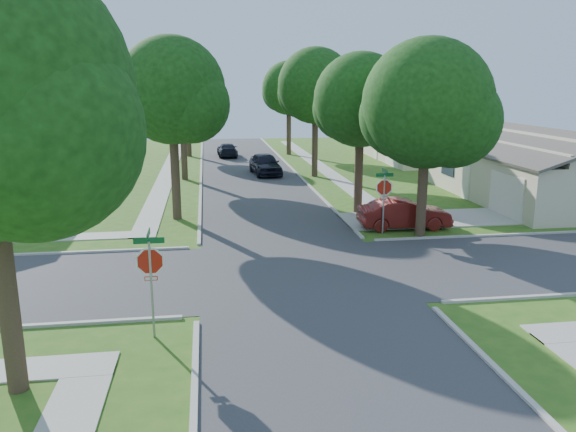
{
  "coord_description": "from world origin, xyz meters",
  "views": [
    {
      "loc": [
        -3.14,
        -19.14,
        6.74
      ],
      "look_at": [
        -0.03,
        2.16,
        1.6
      ],
      "focal_mm": 35.0,
      "sensor_mm": 36.0,
      "label": 1
    }
  ],
  "objects_px": {
    "stop_sign_sw": "(150,266)",
    "house_ne_near": "(536,174)",
    "tree_e_far": "(289,91)",
    "tree_w_mid": "(182,86)",
    "stop_sign_ne": "(384,190)",
    "house_ne_far": "(421,142)",
    "house_nw_far": "(56,144)",
    "car_curb_west": "(227,150)",
    "car_driveway": "(404,214)",
    "car_curb_east": "(265,164)",
    "tree_e_near": "(362,104)",
    "tree_ne_corner": "(428,110)",
    "tree_w_far": "(188,96)",
    "tree_w_near": "(173,96)",
    "tree_e_mid": "(316,89)"
  },
  "relations": [
    {
      "from": "stop_sign_sw",
      "to": "house_ne_near",
      "type": "relative_size",
      "value": 0.22
    },
    {
      "from": "tree_e_far",
      "to": "tree_w_mid",
      "type": "distance_m",
      "value": 16.05
    },
    {
      "from": "stop_sign_ne",
      "to": "tree_w_mid",
      "type": "height_order",
      "value": "tree_w_mid"
    },
    {
      "from": "house_ne_far",
      "to": "house_nw_far",
      "type": "height_order",
      "value": "same"
    },
    {
      "from": "tree_w_mid",
      "to": "car_curb_west",
      "type": "bearing_deg",
      "value": 74.23
    },
    {
      "from": "house_ne_far",
      "to": "car_driveway",
      "type": "relative_size",
      "value": 3.17
    },
    {
      "from": "house_nw_far",
      "to": "car_curb_east",
      "type": "height_order",
      "value": "house_nw_far"
    },
    {
      "from": "tree_w_mid",
      "to": "car_curb_west",
      "type": "relative_size",
      "value": 2.23
    },
    {
      "from": "tree_e_near",
      "to": "car_driveway",
      "type": "distance_m",
      "value": 6.18
    },
    {
      "from": "stop_sign_sw",
      "to": "tree_ne_corner",
      "type": "bearing_deg",
      "value": 38.84
    },
    {
      "from": "house_ne_far",
      "to": "car_curb_west",
      "type": "bearing_deg",
      "value": 166.29
    },
    {
      "from": "stop_sign_sw",
      "to": "tree_ne_corner",
      "type": "distance_m",
      "value": 14.64
    },
    {
      "from": "tree_e_far",
      "to": "car_curb_east",
      "type": "distance_m",
      "value": 13.27
    },
    {
      "from": "tree_e_near",
      "to": "house_nw_far",
      "type": "relative_size",
      "value": 0.61
    },
    {
      "from": "stop_sign_sw",
      "to": "house_ne_far",
      "type": "relative_size",
      "value": 0.22
    },
    {
      "from": "tree_w_far",
      "to": "stop_sign_ne",
      "type": "bearing_deg",
      "value": -72.3
    },
    {
      "from": "stop_sign_ne",
      "to": "tree_w_near",
      "type": "relative_size",
      "value": 0.33
    },
    {
      "from": "house_ne_far",
      "to": "car_driveway",
      "type": "height_order",
      "value": "house_ne_far"
    },
    {
      "from": "house_nw_far",
      "to": "car_curb_west",
      "type": "height_order",
      "value": "house_nw_far"
    },
    {
      "from": "stop_sign_ne",
      "to": "tree_e_mid",
      "type": "bearing_deg",
      "value": 89.8
    },
    {
      "from": "tree_e_near",
      "to": "tree_w_mid",
      "type": "height_order",
      "value": "tree_w_mid"
    },
    {
      "from": "tree_w_near",
      "to": "tree_w_mid",
      "type": "bearing_deg",
      "value": 89.98
    },
    {
      "from": "house_nw_far",
      "to": "car_curb_east",
      "type": "bearing_deg",
      "value": -29.39
    },
    {
      "from": "house_ne_near",
      "to": "tree_e_mid",
      "type": "bearing_deg",
      "value": 138.3
    },
    {
      "from": "car_curb_west",
      "to": "car_curb_east",
      "type": "bearing_deg",
      "value": 100.73
    },
    {
      "from": "tree_w_far",
      "to": "tree_ne_corner",
      "type": "height_order",
      "value": "tree_ne_corner"
    },
    {
      "from": "tree_w_mid",
      "to": "house_ne_near",
      "type": "bearing_deg",
      "value": -25.88
    },
    {
      "from": "tree_e_mid",
      "to": "tree_ne_corner",
      "type": "xyz_separation_m",
      "value": [
        1.6,
        -16.8,
        -0.66
      ]
    },
    {
      "from": "tree_w_far",
      "to": "car_curb_west",
      "type": "distance_m",
      "value": 6.04
    },
    {
      "from": "house_ne_far",
      "to": "car_curb_west",
      "type": "xyz_separation_m",
      "value": [
        -17.19,
        4.19,
        -0.89
      ]
    },
    {
      "from": "tree_e_mid",
      "to": "house_nw_far",
      "type": "relative_size",
      "value": 0.68
    },
    {
      "from": "tree_w_far",
      "to": "tree_ne_corner",
      "type": "xyz_separation_m",
      "value": [
        11.01,
        -29.8,
        0.09
      ]
    },
    {
      "from": "tree_e_far",
      "to": "house_ne_near",
      "type": "xyz_separation_m",
      "value": [
        11.24,
        -23.01,
        -4.46
      ]
    },
    {
      "from": "tree_e_mid",
      "to": "car_driveway",
      "type": "height_order",
      "value": "tree_e_mid"
    },
    {
      "from": "stop_sign_ne",
      "to": "tree_e_near",
      "type": "height_order",
      "value": "tree_e_near"
    },
    {
      "from": "house_ne_near",
      "to": "house_nw_far",
      "type": "xyz_separation_m",
      "value": [
        -31.98,
        21.0,
        0.0
      ]
    },
    {
      "from": "house_ne_far",
      "to": "car_curb_east",
      "type": "xyz_separation_m",
      "value": [
        -14.79,
        -6.68,
        -0.72
      ]
    },
    {
      "from": "tree_e_far",
      "to": "car_driveway",
      "type": "xyz_separation_m",
      "value": [
        1.25,
        -28.51,
        -5.27
      ]
    },
    {
      "from": "car_driveway",
      "to": "tree_e_mid",
      "type": "bearing_deg",
      "value": 6.6
    },
    {
      "from": "stop_sign_sw",
      "to": "car_driveway",
      "type": "bearing_deg",
      "value": 43.63
    },
    {
      "from": "house_nw_far",
      "to": "car_curb_west",
      "type": "xyz_separation_m",
      "value": [
        14.79,
        1.19,
        -0.89
      ]
    },
    {
      "from": "stop_sign_ne",
      "to": "tree_e_far",
      "type": "xyz_separation_m",
      "value": [
        0.05,
        29.31,
        3.95
      ]
    },
    {
      "from": "house_ne_far",
      "to": "tree_w_far",
      "type": "bearing_deg",
      "value": 166.36
    },
    {
      "from": "house_nw_far",
      "to": "car_curb_east",
      "type": "xyz_separation_m",
      "value": [
        17.19,
        -9.68,
        -0.72
      ]
    },
    {
      "from": "house_ne_near",
      "to": "stop_sign_sw",
      "type": "bearing_deg",
      "value": -142.82
    },
    {
      "from": "tree_e_far",
      "to": "stop_sign_sw",
      "type": "bearing_deg",
      "value": -103.73
    },
    {
      "from": "tree_e_far",
      "to": "tree_w_mid",
      "type": "bearing_deg",
      "value": -125.85
    },
    {
      "from": "stop_sign_sw",
      "to": "car_driveway",
      "type": "relative_size",
      "value": 0.69
    },
    {
      "from": "tree_w_mid",
      "to": "tree_e_mid",
      "type": "bearing_deg",
      "value": -0.0
    },
    {
      "from": "tree_w_mid",
      "to": "car_driveway",
      "type": "bearing_deg",
      "value": -55.54
    }
  ]
}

